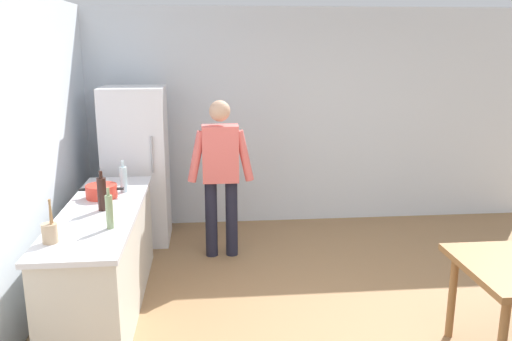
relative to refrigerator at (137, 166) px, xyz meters
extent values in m
cube|color=silver|center=(1.90, 0.60, 0.45)|extent=(6.40, 0.12, 2.70)
cube|color=beige|center=(-0.10, -1.60, -0.47)|extent=(0.60, 2.12, 0.86)
cube|color=silver|center=(-0.10, -1.60, -0.02)|extent=(0.64, 2.20, 0.04)
cube|color=white|center=(0.00, 0.00, 0.00)|extent=(0.70, 0.64, 1.80)
cylinder|color=#B2B2B7|center=(0.22, -0.34, 0.20)|extent=(0.02, 0.02, 0.40)
cylinder|color=#1E1E2D|center=(0.84, -0.55, -0.48)|extent=(0.13, 0.13, 0.84)
cylinder|color=#1E1E2D|center=(1.06, -0.55, -0.48)|extent=(0.13, 0.13, 0.84)
cube|color=#E56660|center=(0.95, -0.55, 0.24)|extent=(0.38, 0.22, 0.60)
sphere|color=tan|center=(0.95, -0.55, 0.69)|extent=(0.22, 0.22, 0.22)
cylinder|color=#E56660|center=(0.70, -0.59, 0.22)|extent=(0.20, 0.09, 0.55)
cylinder|color=#E56660|center=(1.20, -0.59, 0.22)|extent=(0.20, 0.09, 0.55)
cylinder|color=olive|center=(2.70, -2.35, -0.55)|extent=(0.06, 0.06, 0.70)
cylinder|color=red|center=(-0.15, -1.25, 0.06)|extent=(0.28, 0.28, 0.12)
cube|color=black|center=(-0.32, -1.25, 0.08)|extent=(0.06, 0.03, 0.02)
cube|color=black|center=(0.02, -1.25, 0.08)|extent=(0.06, 0.03, 0.02)
cylinder|color=tan|center=(-0.30, -2.34, 0.07)|extent=(0.11, 0.11, 0.14)
cylinder|color=olive|center=(-0.28, -2.33, 0.21)|extent=(0.02, 0.05, 0.22)
cylinder|color=olive|center=(-0.28, -2.35, 0.21)|extent=(0.02, 0.04, 0.22)
cylinder|color=black|center=(-0.07, -1.63, 0.14)|extent=(0.08, 0.08, 0.28)
cylinder|color=black|center=(-0.07, -1.63, 0.31)|extent=(0.03, 0.03, 0.06)
cylinder|color=silver|center=(0.02, -1.07, 0.12)|extent=(0.07, 0.07, 0.24)
cylinder|color=silver|center=(0.02, -1.07, 0.27)|extent=(0.03, 0.03, 0.06)
cylinder|color=gray|center=(0.07, -2.08, 0.13)|extent=(0.06, 0.06, 0.26)
cylinder|color=gray|center=(0.07, -2.08, 0.29)|extent=(0.02, 0.02, 0.06)
camera|label=1|loc=(0.82, -5.90, 1.37)|focal=36.46mm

